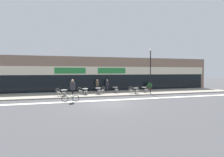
% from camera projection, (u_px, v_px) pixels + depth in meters
% --- Properties ---
extents(ground_plane, '(120.00, 120.00, 0.00)m').
position_uv_depth(ground_plane, '(109.00, 104.00, 16.06)').
color(ground_plane, '#424244').
extents(sidewalk_slab, '(40.00, 5.50, 0.12)m').
position_uv_depth(sidewalk_slab, '(95.00, 94.00, 23.04)').
color(sidewalk_slab, gray).
rests_on(sidewalk_slab, ground).
extents(storefront_facade, '(40.00, 4.06, 5.15)m').
position_uv_depth(storefront_facade, '(90.00, 74.00, 27.47)').
color(storefront_facade, '#7F6656').
rests_on(storefront_facade, ground).
extents(bike_lane_stripe, '(36.00, 0.70, 0.01)m').
position_uv_depth(bike_lane_stripe, '(104.00, 100.00, 18.11)').
color(bike_lane_stripe, silver).
rests_on(bike_lane_stripe, ground).
extents(bistro_table_0, '(0.78, 0.78, 0.71)m').
position_uv_depth(bistro_table_0, '(64.00, 92.00, 20.61)').
color(bistro_table_0, black).
rests_on(bistro_table_0, sidewalk_slab).
extents(bistro_table_1, '(0.76, 0.76, 0.71)m').
position_uv_depth(bistro_table_1, '(85.00, 90.00, 22.03)').
color(bistro_table_1, black).
rests_on(bistro_table_1, sidewalk_slab).
extents(bistro_table_2, '(0.74, 0.74, 0.77)m').
position_uv_depth(bistro_table_2, '(98.00, 90.00, 22.42)').
color(bistro_table_2, black).
rests_on(bistro_table_2, sidewalk_slab).
extents(bistro_table_3, '(0.77, 0.77, 0.75)m').
position_uv_depth(bistro_table_3, '(115.00, 89.00, 23.81)').
color(bistro_table_3, black).
rests_on(bistro_table_3, sidewalk_slab).
extents(bistro_table_4, '(0.64, 0.64, 0.72)m').
position_uv_depth(bistro_table_4, '(135.00, 90.00, 22.86)').
color(bistro_table_4, black).
rests_on(bistro_table_4, sidewalk_slab).
extents(bistro_table_5, '(0.63, 0.63, 0.70)m').
position_uv_depth(bistro_table_5, '(144.00, 89.00, 24.27)').
color(bistro_table_5, black).
rests_on(bistro_table_5, sidewalk_slab).
extents(cafe_chair_0_near, '(0.42, 0.58, 0.90)m').
position_uv_depth(cafe_chair_0_near, '(64.00, 92.00, 20.01)').
color(cafe_chair_0_near, '#B7B2AD').
rests_on(cafe_chair_0_near, sidewalk_slab).
extents(cafe_chair_0_side, '(0.60, 0.45, 0.90)m').
position_uv_depth(cafe_chair_0_side, '(59.00, 92.00, 20.46)').
color(cafe_chair_0_side, '#B7B2AD').
rests_on(cafe_chair_0_side, sidewalk_slab).
extents(cafe_chair_1_near, '(0.40, 0.58, 0.90)m').
position_uv_depth(cafe_chair_1_near, '(86.00, 91.00, 21.43)').
color(cafe_chair_1_near, '#B7B2AD').
rests_on(cafe_chair_1_near, sidewalk_slab).
extents(cafe_chair_1_side, '(0.60, 0.45, 0.90)m').
position_uv_depth(cafe_chair_1_side, '(80.00, 90.00, 21.87)').
color(cafe_chair_1_side, '#B7B2AD').
rests_on(cafe_chair_1_side, sidewalk_slab).
extents(cafe_chair_2_near, '(0.40, 0.58, 0.90)m').
position_uv_depth(cafe_chair_2_near, '(99.00, 90.00, 21.82)').
color(cafe_chair_2_near, '#B7B2AD').
rests_on(cafe_chair_2_near, sidewalk_slab).
extents(cafe_chair_2_side, '(0.58, 0.41, 0.90)m').
position_uv_depth(cafe_chair_2_side, '(103.00, 90.00, 22.59)').
color(cafe_chair_2_side, '#B7B2AD').
rests_on(cafe_chair_2_side, sidewalk_slab).
extents(cafe_chair_3_near, '(0.44, 0.59, 0.90)m').
position_uv_depth(cafe_chair_3_near, '(117.00, 89.00, 23.21)').
color(cafe_chair_3_near, '#B7B2AD').
rests_on(cafe_chair_3_near, sidewalk_slab).
extents(cafe_chair_4_near, '(0.43, 0.59, 0.90)m').
position_uv_depth(cafe_chair_4_near, '(137.00, 90.00, 22.26)').
color(cafe_chair_4_near, '#B7B2AD').
rests_on(cafe_chair_4_near, sidewalk_slab).
extents(cafe_chair_4_side, '(0.59, 0.42, 0.90)m').
position_uv_depth(cafe_chair_4_side, '(131.00, 90.00, 22.69)').
color(cafe_chair_4_side, '#B7B2AD').
rests_on(cafe_chair_4_side, sidewalk_slab).
extents(cafe_chair_5_near, '(0.42, 0.58, 0.90)m').
position_uv_depth(cafe_chair_5_near, '(146.00, 89.00, 23.67)').
color(cafe_chair_5_near, '#B7B2AD').
rests_on(cafe_chair_5_near, sidewalk_slab).
extents(planter_pot, '(0.75, 0.75, 1.15)m').
position_uv_depth(planter_pot, '(150.00, 86.00, 27.24)').
color(planter_pot, brown).
rests_on(planter_pot, sidewalk_slab).
extents(lamp_post, '(0.26, 0.26, 5.75)m').
position_uv_depth(lamp_post, '(150.00, 68.00, 22.66)').
color(lamp_post, black).
rests_on(lamp_post, sidewalk_slab).
extents(cyclist_0, '(1.72, 0.48, 2.22)m').
position_uv_depth(cyclist_0, '(72.00, 88.00, 17.22)').
color(cyclist_0, black).
rests_on(cyclist_0, ground).
extents(pedestrian_near_end, '(0.53, 0.53, 1.74)m').
position_uv_depth(pedestrian_near_end, '(107.00, 84.00, 25.43)').
color(pedestrian_near_end, '#382D47').
rests_on(pedestrian_near_end, sidewalk_slab).
extents(pedestrian_far_end, '(0.52, 0.52, 1.77)m').
position_uv_depth(pedestrian_far_end, '(97.00, 84.00, 24.98)').
color(pedestrian_far_end, '#382D47').
rests_on(pedestrian_far_end, sidewalk_slab).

